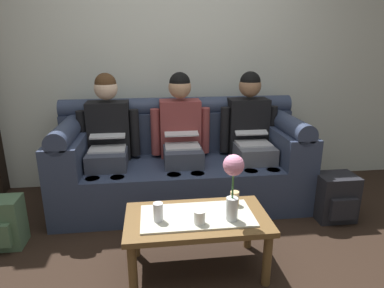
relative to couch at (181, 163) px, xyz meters
The scene contains 13 objects.
ground_plane 1.23m from the couch, 90.00° to the right, with size 14.00×14.00×0.00m, color black.
back_wall_patterned 1.20m from the couch, 90.00° to the left, with size 6.00×0.12×2.90m, color silver.
couch is the anchor object (origin of this frame).
person_left 0.73m from the couch, behind, with size 0.56×0.67×1.22m.
person_middle 0.29m from the couch, 90.00° to the right, with size 0.56×0.67×1.22m.
person_right 0.73m from the couch, ahead, with size 0.56×0.67×1.22m.
coffee_table 1.07m from the couch, 90.00° to the right, with size 0.93×0.51×0.41m.
flower_vase 1.21m from the couch, 79.78° to the right, with size 0.13×0.13×0.43m.
cup_near_left 1.00m from the couch, 73.95° to the right, with size 0.06×0.06×0.10m, color #DBB77A.
cup_near_right 1.14m from the couch, 102.73° to the right, with size 0.06×0.06×0.12m, color silver.
cup_far_center 1.17m from the couch, 90.21° to the right, with size 0.07×0.07×0.08m, color white.
backpack_left 1.56m from the couch, 156.10° to the right, with size 0.32×0.25×0.39m.
backpack_right 1.40m from the couch, 23.23° to the right, with size 0.32×0.30×0.40m.
Camera 1 is at (-0.27, -1.78, 1.47)m, focal length 30.83 mm.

